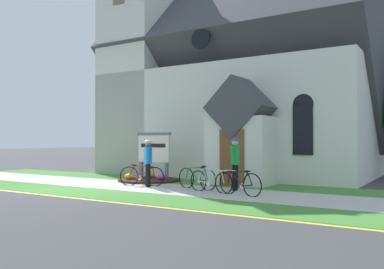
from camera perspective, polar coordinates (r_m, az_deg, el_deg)
The scene contains 14 objects.
ground at distance 17.65m, azimuth -6.79°, elevation -6.34°, with size 140.00×140.00×0.00m, color #3D3D3F.
sidewalk_slab at distance 14.99m, azimuth -5.73°, elevation -7.29°, with size 32.00×2.72×0.01m, color #B7B5AD.
grass_verge at distance 13.26m, azimuth -11.92°, elevation -8.12°, with size 32.00×1.89×0.01m, color #427F33.
church_lawn at distance 16.97m, azimuth -0.63°, elevation -6.55°, with size 24.00×2.16×0.01m, color #427F33.
curb_paint_stripe at distance 12.51m, azimuth -15.46°, elevation -8.55°, with size 28.00×0.16×0.01m, color yellow.
church_building at distance 22.69m, azimuth 7.01°, elevation 7.20°, with size 13.29×12.70×13.49m.
church_sign at distance 17.39m, azimuth -5.33°, elevation -2.06°, with size 1.77×0.20×2.03m.
flower_bed at distance 17.21m, azimuth -6.04°, elevation -6.24°, with size 2.53×2.53×0.34m.
bicycle_green at distance 13.47m, azimuth 2.59°, elevation -6.46°, with size 1.76×0.36×0.83m.
bicycle_red at distance 15.46m, azimuth -7.01°, elevation -5.71°, with size 1.62×0.65×0.81m.
bicycle_yellow at distance 12.81m, azimuth 6.68°, elevation -6.71°, with size 1.66×0.52×0.80m.
bicycle_blue at distance 14.31m, azimuth 0.71°, elevation -6.07°, with size 1.74×0.41×0.85m.
cyclist_in_blue_jersey at distance 14.95m, azimuth -6.12°, elevation -3.45°, with size 0.49×0.56×1.71m.
cyclist_in_green_jersey at distance 13.95m, azimuth 6.01°, elevation -3.43°, with size 0.34×0.77×1.78m.
Camera 1 is at (11.05, -9.66, 1.68)m, focal length 38.43 mm.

